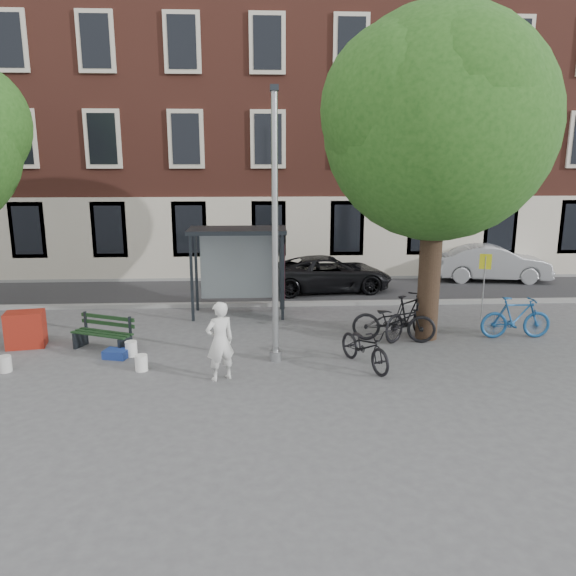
% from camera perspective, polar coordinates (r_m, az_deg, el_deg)
% --- Properties ---
extents(ground, '(90.00, 90.00, 0.00)m').
position_cam_1_polar(ground, '(13.23, -1.26, -7.37)').
color(ground, '#4C4C4F').
rests_on(ground, ground).
extents(road, '(40.00, 4.00, 0.01)m').
position_cam_1_polar(road, '(19.93, -1.83, -0.34)').
color(road, '#28282B').
rests_on(road, ground).
extents(curb_near, '(40.00, 0.25, 0.12)m').
position_cam_1_polar(curb_near, '(17.98, -1.72, -1.64)').
color(curb_near, gray).
rests_on(curb_near, ground).
extents(curb_far, '(40.00, 0.25, 0.12)m').
position_cam_1_polar(curb_far, '(21.87, -1.93, 1.01)').
color(curb_far, gray).
rests_on(curb_far, ground).
extents(building_row, '(30.00, 8.00, 14.00)m').
position_cam_1_polar(building_row, '(25.51, -2.22, 18.39)').
color(building_row, brown).
rests_on(building_row, ground).
extents(lamppost, '(0.28, 0.35, 6.11)m').
position_cam_1_polar(lamppost, '(12.53, -1.33, 4.64)').
color(lamppost, '#9EA0A3').
rests_on(lamppost, ground).
extents(tree_right, '(5.76, 5.60, 8.20)m').
position_cam_1_polar(tree_right, '(14.48, 15.25, 16.57)').
color(tree_right, black).
rests_on(tree_right, ground).
extents(bus_shelter, '(2.85, 1.45, 2.62)m').
position_cam_1_polar(bus_shelter, '(16.72, -3.78, 3.73)').
color(bus_shelter, '#1E2328').
rests_on(bus_shelter, ground).
extents(painter, '(0.74, 0.65, 1.72)m').
position_cam_1_polar(painter, '(11.94, -6.93, -5.38)').
color(painter, white).
rests_on(painter, ground).
extents(bench, '(1.63, 1.07, 0.81)m').
position_cam_1_polar(bench, '(14.61, -18.24, -4.52)').
color(bench, '#1E2328').
rests_on(bench, ground).
extents(bike_a, '(2.23, 1.18, 1.11)m').
position_cam_1_polar(bike_a, '(14.66, 10.71, -3.26)').
color(bike_a, black).
rests_on(bike_a, ground).
extents(bike_b, '(1.86, 0.55, 1.11)m').
position_cam_1_polar(bike_b, '(15.82, 22.14, -2.81)').
color(bike_b, navy).
rests_on(bike_b, ground).
extents(bike_c, '(1.33, 1.97, 0.98)m').
position_cam_1_polar(bike_c, '(12.80, 7.82, -5.88)').
color(bike_c, black).
rests_on(bike_c, ground).
extents(bike_d, '(1.87, 1.76, 1.20)m').
position_cam_1_polar(bike_d, '(14.98, 12.11, -2.79)').
color(bike_d, black).
rests_on(bike_d, ground).
extents(car_dark, '(4.66, 2.54, 1.24)m').
position_cam_1_polar(car_dark, '(19.99, 4.14, 1.47)').
color(car_dark, black).
rests_on(car_dark, ground).
extents(car_silver, '(4.39, 1.98, 1.40)m').
position_cam_1_polar(car_silver, '(22.95, 19.99, 2.42)').
color(car_silver, '#97999E').
rests_on(car_silver, ground).
extents(red_stand, '(0.99, 0.75, 0.90)m').
position_cam_1_polar(red_stand, '(15.49, -25.11, -3.82)').
color(red_stand, maroon).
rests_on(red_stand, ground).
extents(blue_crate, '(0.63, 0.52, 0.20)m').
position_cam_1_polar(blue_crate, '(13.97, -17.05, -6.41)').
color(blue_crate, navy).
rests_on(blue_crate, ground).
extents(bucket_a, '(0.31, 0.31, 0.36)m').
position_cam_1_polar(bucket_a, '(12.98, -14.67, -7.37)').
color(bucket_a, white).
rests_on(bucket_a, ground).
extents(bucket_b, '(0.29, 0.29, 0.36)m').
position_cam_1_polar(bucket_b, '(13.98, -15.64, -5.95)').
color(bucket_b, white).
rests_on(bucket_b, ground).
extents(bucket_c, '(0.36, 0.36, 0.36)m').
position_cam_1_polar(bucket_c, '(13.98, -26.81, -6.90)').
color(bucket_c, silver).
rests_on(bucket_c, ground).
extents(notice_sign, '(0.32, 0.15, 1.94)m').
position_cam_1_polar(notice_sign, '(17.14, 19.35, 1.53)').
color(notice_sign, '#9EA0A3').
rests_on(notice_sign, ground).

